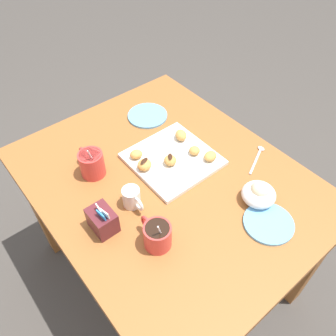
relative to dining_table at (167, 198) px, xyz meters
The scene contains 19 objects.
ground_plane 0.59m from the dining_table, ahead, with size 8.00×8.00×0.00m, color #423D38.
dining_table is the anchor object (origin of this frame).
pastry_plate_square 0.15m from the dining_table, 51.89° to the right, with size 0.30×0.30×0.02m, color silver.
coffee_mug_red_left 0.31m from the dining_table, 134.15° to the left, with size 0.12×0.09×0.13m.
coffee_mug_red_right 0.32m from the dining_table, 45.11° to the left, with size 0.13×0.09×0.15m.
cream_pitcher_white 0.23m from the dining_table, 95.70° to the left, with size 0.10×0.06×0.07m.
sugar_caddy 0.33m from the dining_table, 96.89° to the left, with size 0.09×0.07×0.11m.
ice_cream_bowl 0.36m from the dining_table, 147.67° to the right, with size 0.12×0.12×0.09m.
saucer_sky_left 0.40m from the dining_table, 160.66° to the right, with size 0.16×0.16×0.01m, color #66A8DB.
saucer_sky_right 0.39m from the dining_table, 25.70° to the right, with size 0.17×0.17×0.01m, color #66A8DB.
loose_spoon_near_saucer 0.38m from the dining_table, 112.09° to the right, with size 0.08×0.15×0.01m.
beignet_0 0.25m from the dining_table, 54.74° to the right, with size 0.05×0.04×0.04m, color #D19347.
beignet_1 0.16m from the dining_table, 49.92° to the right, with size 0.05×0.05×0.04m, color #D19347.
chocolate_drizzle_1 0.18m from the dining_table, 49.92° to the right, with size 0.03×0.02×0.01m, color #381E11.
beignet_2 0.23m from the dining_table, 102.79° to the right, with size 0.05×0.04×0.03m, color #D19347.
beignet_3 0.21m from the dining_table, 12.92° to the left, with size 0.04×0.05×0.03m, color #D19347.
beignet_4 0.21m from the dining_table, 82.28° to the right, with size 0.04×0.04×0.03m, color #D19347.
beignet_5 0.18m from the dining_table, 29.10° to the left, with size 0.05×0.05×0.04m, color #D19347.
chocolate_drizzle_5 0.19m from the dining_table, 29.10° to the left, with size 0.04×0.02×0.01m, color #381E11.
Camera 1 is at (-0.63, 0.51, 1.63)m, focal length 36.36 mm.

